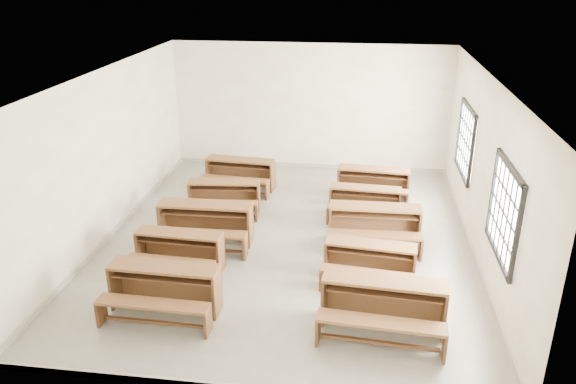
# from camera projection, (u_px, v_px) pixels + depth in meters

# --- Properties ---
(room) EXTENTS (8.50, 8.50, 3.20)m
(room) POSITION_uv_depth(u_px,v_px,m) (293.00, 134.00, 10.11)
(room) COLOR gray
(room) RESTS_ON ground
(desk_set_0) EXTENTS (1.71, 0.92, 0.76)m
(desk_set_0) POSITION_uv_depth(u_px,v_px,m) (164.00, 286.00, 8.53)
(desk_set_0) COLOR brown
(desk_set_0) RESTS_ON ground
(desk_set_1) EXTENTS (1.56, 0.87, 0.68)m
(desk_set_1) POSITION_uv_depth(u_px,v_px,m) (179.00, 248.00, 9.75)
(desk_set_1) COLOR brown
(desk_set_1) RESTS_ON ground
(desk_set_2) EXTENTS (1.78, 0.95, 0.80)m
(desk_set_2) POSITION_uv_depth(u_px,v_px,m) (205.00, 221.00, 10.64)
(desk_set_2) COLOR brown
(desk_set_2) RESTS_ON ground
(desk_set_3) EXTENTS (1.58, 0.93, 0.68)m
(desk_set_3) POSITION_uv_depth(u_px,v_px,m) (224.00, 194.00, 12.02)
(desk_set_3) COLOR brown
(desk_set_3) RESTS_ON ground
(desk_set_4) EXTENTS (1.68, 0.98, 0.73)m
(desk_set_4) POSITION_uv_depth(u_px,v_px,m) (240.00, 172.00, 13.24)
(desk_set_4) COLOR brown
(desk_set_4) RESTS_ON ground
(desk_set_5) EXTENTS (1.85, 1.06, 0.80)m
(desk_set_5) POSITION_uv_depth(u_px,v_px,m) (383.00, 302.00, 8.09)
(desk_set_5) COLOR brown
(desk_set_5) RESTS_ON ground
(desk_set_6) EXTENTS (1.59, 0.94, 0.68)m
(desk_set_6) POSITION_uv_depth(u_px,v_px,m) (370.00, 260.00, 9.38)
(desk_set_6) COLOR brown
(desk_set_6) RESTS_ON ground
(desk_set_7) EXTENTS (1.73, 0.92, 0.77)m
(desk_set_7) POSITION_uv_depth(u_px,v_px,m) (375.00, 223.00, 10.59)
(desk_set_7) COLOR brown
(desk_set_7) RESTS_ON ground
(desk_set_8) EXTENTS (1.52, 0.86, 0.66)m
(desk_set_8) POSITION_uv_depth(u_px,v_px,m) (365.00, 200.00, 11.75)
(desk_set_8) COLOR brown
(desk_set_8) RESTS_ON ground
(desk_set_9) EXTENTS (1.66, 0.95, 0.72)m
(desk_set_9) POSITION_uv_depth(u_px,v_px,m) (373.00, 182.00, 12.65)
(desk_set_9) COLOR brown
(desk_set_9) RESTS_ON ground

